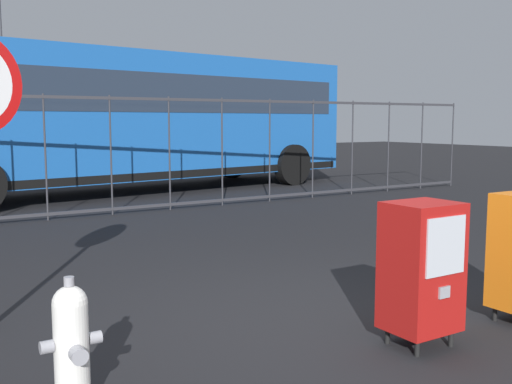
# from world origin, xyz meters

# --- Properties ---
(ground_plane) EXTENTS (60.00, 60.00, 0.00)m
(ground_plane) POSITION_xyz_m (0.00, 0.00, 0.00)
(ground_plane) COLOR black
(fire_hydrant) EXTENTS (0.33, 0.32, 0.75)m
(fire_hydrant) POSITION_xyz_m (-1.91, -0.43, 0.35)
(fire_hydrant) COLOR silver
(fire_hydrant) RESTS_ON ground_plane
(newspaper_box_primary) EXTENTS (0.48, 0.42, 1.02)m
(newspaper_box_primary) POSITION_xyz_m (0.42, -0.78, 0.57)
(newspaper_box_primary) COLOR black
(newspaper_box_primary) RESTS_ON ground_plane
(fence_barrier) EXTENTS (18.03, 0.04, 2.00)m
(fence_barrier) POSITION_xyz_m (0.00, 6.12, 1.02)
(fence_barrier) COLOR #2D2D33
(fence_barrier) RESTS_ON ground_plane
(bus_near) EXTENTS (10.74, 3.88, 3.00)m
(bus_near) POSITION_xyz_m (2.06, 9.12, 1.71)
(bus_near) COLOR #19519E
(bus_near) RESTS_ON ground_plane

